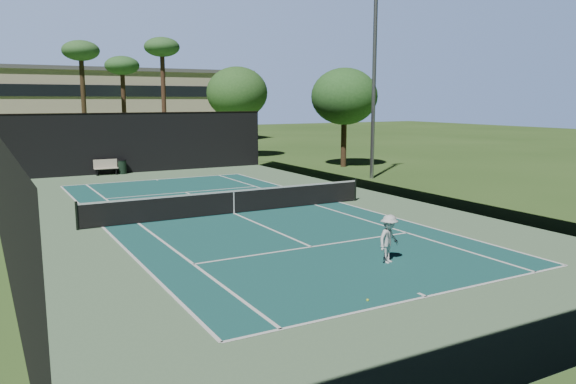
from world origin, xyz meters
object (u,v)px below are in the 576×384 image
(tennis_ball_a, at_px, (368,300))
(trash_bin, at_px, (122,167))
(tennis_net, at_px, (234,201))
(tennis_ball_d, at_px, (148,211))
(tennis_ball_b, at_px, (149,203))
(park_bench, at_px, (106,167))
(player, at_px, (389,239))
(tennis_ball_c, at_px, (206,209))

(tennis_ball_a, height_order, trash_bin, trash_bin)
(tennis_net, relative_size, tennis_ball_d, 191.42)
(tennis_ball_b, bearing_deg, park_bench, 88.42)
(tennis_ball_b, height_order, trash_bin, trash_bin)
(player, height_order, tennis_ball_d, player)
(tennis_ball_c, xyz_separation_m, park_bench, (-1.50, 14.19, 0.51))
(tennis_ball_d, distance_m, trash_bin, 13.58)
(tennis_net, height_order, tennis_ball_d, tennis_net)
(tennis_ball_a, height_order, tennis_ball_d, tennis_ball_a)
(tennis_net, xyz_separation_m, player, (1.10, -9.05, 0.18))
(player, relative_size, park_bench, 0.98)
(tennis_ball_c, bearing_deg, tennis_net, -64.12)
(tennis_ball_a, height_order, tennis_ball_b, tennis_ball_a)
(tennis_ball_d, height_order, trash_bin, trash_bin)
(tennis_ball_a, bearing_deg, tennis_ball_d, 97.00)
(player, relative_size, tennis_ball_b, 22.31)
(tennis_ball_b, relative_size, trash_bin, 0.07)
(tennis_ball_d, height_order, park_bench, park_bench)
(tennis_net, height_order, trash_bin, tennis_net)
(park_bench, distance_m, trash_bin, 1.06)
(tennis_net, distance_m, tennis_ball_c, 1.73)
(tennis_net, distance_m, tennis_ball_a, 11.51)
(tennis_ball_c, height_order, tennis_ball_d, tennis_ball_c)
(tennis_ball_a, distance_m, park_bench, 27.10)
(trash_bin, bearing_deg, player, -84.78)
(trash_bin, bearing_deg, park_bench, -179.68)
(tennis_ball_c, bearing_deg, park_bench, 96.04)
(tennis_ball_c, height_order, trash_bin, trash_bin)
(tennis_ball_a, relative_size, park_bench, 0.05)
(tennis_ball_a, bearing_deg, tennis_net, 82.72)
(park_bench, bearing_deg, player, -82.35)
(tennis_net, xyz_separation_m, tennis_ball_b, (-2.54, 4.20, -0.52))
(tennis_ball_a, bearing_deg, trash_bin, 89.38)
(tennis_ball_b, bearing_deg, tennis_ball_d, -106.93)
(trash_bin, bearing_deg, tennis_ball_c, -88.21)
(tennis_net, bearing_deg, tennis_ball_d, 144.29)
(tennis_ball_a, relative_size, tennis_ball_d, 1.06)
(tennis_ball_d, xyz_separation_m, park_bench, (0.91, 13.42, 0.51))
(tennis_ball_b, height_order, tennis_ball_c, tennis_ball_c)
(tennis_ball_b, bearing_deg, tennis_net, -58.86)
(tennis_ball_a, height_order, tennis_ball_c, tennis_ball_c)
(tennis_net, bearing_deg, trash_bin, 94.24)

